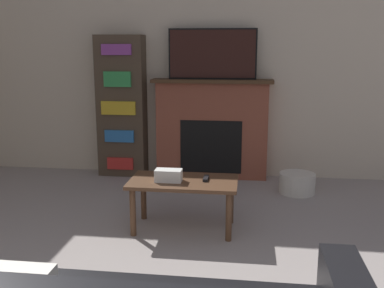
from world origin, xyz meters
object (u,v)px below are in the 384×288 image
(fireplace, at_px, (212,129))
(bookshelf, at_px, (122,106))
(storage_basket, at_px, (297,183))
(coffee_table, at_px, (183,188))
(tv, at_px, (212,54))

(fireplace, height_order, bookshelf, bookshelf)
(fireplace, xyz_separation_m, storage_basket, (0.96, -0.50, -0.48))
(coffee_table, height_order, bookshelf, bookshelf)
(bookshelf, relative_size, storage_basket, 4.39)
(fireplace, xyz_separation_m, coffee_table, (-0.10, -1.61, -0.22))
(coffee_table, distance_m, storage_basket, 1.56)
(fireplace, relative_size, bookshelf, 0.84)
(fireplace, xyz_separation_m, bookshelf, (-1.08, -0.02, 0.25))
(bookshelf, xyz_separation_m, storage_basket, (2.03, -0.47, -0.72))
(storage_basket, bearing_deg, bookshelf, 166.88)
(tv, height_order, coffee_table, tv)
(coffee_table, xyz_separation_m, bookshelf, (-0.98, 1.59, 0.46))
(coffee_table, bearing_deg, fireplace, 86.54)
(tv, bearing_deg, fireplace, 90.00)
(coffee_table, xyz_separation_m, storage_basket, (1.06, 1.12, -0.26))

